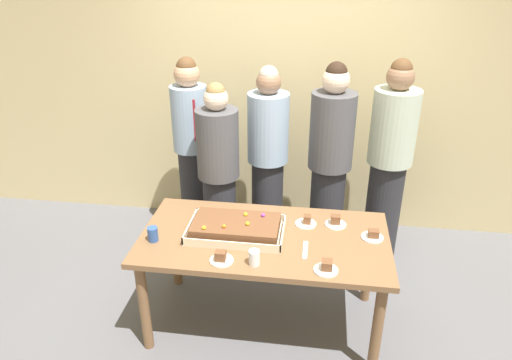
# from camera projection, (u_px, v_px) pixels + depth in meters

# --- Properties ---
(ground_plane) EXTENTS (12.00, 12.00, 0.00)m
(ground_plane) POSITION_uv_depth(u_px,v_px,m) (264.00, 321.00, 3.56)
(ground_plane) COLOR #5B5B60
(interior_back_panel) EXTENTS (8.00, 0.12, 3.00)m
(interior_back_panel) POSITION_uv_depth(u_px,v_px,m) (287.00, 72.00, 4.33)
(interior_back_panel) COLOR #CCB784
(interior_back_panel) RESTS_ON ground_plane
(party_table) EXTENTS (1.69, 0.88, 0.75)m
(party_table) POSITION_uv_depth(u_px,v_px,m) (264.00, 247.00, 3.28)
(party_table) COLOR brown
(party_table) RESTS_ON ground_plane
(sheet_cake) EXTENTS (0.66, 0.40, 0.12)m
(sheet_cake) POSITION_uv_depth(u_px,v_px,m) (236.00, 228.00, 3.25)
(sheet_cake) COLOR beige
(sheet_cake) RESTS_ON party_table
(plated_slice_near_left) EXTENTS (0.15, 0.15, 0.06)m
(plated_slice_near_left) POSITION_uv_depth(u_px,v_px,m) (373.00, 236.00, 3.21)
(plated_slice_near_left) COLOR white
(plated_slice_near_left) RESTS_ON party_table
(plated_slice_near_right) EXTENTS (0.15, 0.15, 0.07)m
(plated_slice_near_right) POSITION_uv_depth(u_px,v_px,m) (306.00, 222.00, 3.37)
(plated_slice_near_right) COLOR white
(plated_slice_near_right) RESTS_ON party_table
(plated_slice_far_left) EXTENTS (0.15, 0.15, 0.07)m
(plated_slice_far_left) POSITION_uv_depth(u_px,v_px,m) (221.00, 258.00, 2.97)
(plated_slice_far_left) COLOR white
(plated_slice_far_left) RESTS_ON party_table
(plated_slice_far_right) EXTENTS (0.15, 0.15, 0.07)m
(plated_slice_far_right) POSITION_uv_depth(u_px,v_px,m) (336.00, 222.00, 3.36)
(plated_slice_far_right) COLOR white
(plated_slice_far_right) RESTS_ON party_table
(plated_slice_center_front) EXTENTS (0.15, 0.15, 0.07)m
(plated_slice_center_front) POSITION_uv_depth(u_px,v_px,m) (326.00, 267.00, 2.88)
(plated_slice_center_front) COLOR white
(plated_slice_center_front) RESTS_ON party_table
(drink_cup_nearest) EXTENTS (0.07, 0.07, 0.10)m
(drink_cup_nearest) POSITION_uv_depth(u_px,v_px,m) (153.00, 234.00, 3.17)
(drink_cup_nearest) COLOR #2D5199
(drink_cup_nearest) RESTS_ON party_table
(drink_cup_middle) EXTENTS (0.07, 0.07, 0.10)m
(drink_cup_middle) POSITION_uv_depth(u_px,v_px,m) (254.00, 258.00, 2.93)
(drink_cup_middle) COLOR white
(drink_cup_middle) RESTS_ON party_table
(cake_server_utensil) EXTENTS (0.03, 0.20, 0.01)m
(cake_server_utensil) POSITION_uv_depth(u_px,v_px,m) (305.00, 250.00, 3.08)
(cake_server_utensil) COLOR silver
(cake_server_utensil) RESTS_ON party_table
(person_serving_front) EXTENTS (0.34, 0.34, 1.60)m
(person_serving_front) POSITION_uv_depth(u_px,v_px,m) (219.00, 175.00, 3.93)
(person_serving_front) COLOR #28282D
(person_serving_front) RESTS_ON ground_plane
(person_green_shirt_behind) EXTENTS (0.37, 0.37, 1.74)m
(person_green_shirt_behind) POSITION_uv_depth(u_px,v_px,m) (330.00, 162.00, 3.98)
(person_green_shirt_behind) COLOR #28282D
(person_green_shirt_behind) RESTS_ON ground_plane
(person_striped_tie_right) EXTENTS (0.35, 0.35, 1.68)m
(person_striped_tie_right) POSITION_uv_depth(u_px,v_px,m) (268.00, 159.00, 4.12)
(person_striped_tie_right) COLOR #28282D
(person_striped_tie_right) RESTS_ON ground_plane
(person_far_right_suit) EXTENTS (0.37, 0.37, 1.76)m
(person_far_right_suit) POSITION_uv_depth(u_px,v_px,m) (389.00, 161.00, 3.97)
(person_far_right_suit) COLOR #28282D
(person_far_right_suit) RESTS_ON ground_plane
(person_left_edge_reaching) EXTENTS (0.31, 0.31, 1.72)m
(person_left_edge_reaching) POSITION_uv_depth(u_px,v_px,m) (192.00, 149.00, 4.22)
(person_left_edge_reaching) COLOR #28282D
(person_left_edge_reaching) RESTS_ON ground_plane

